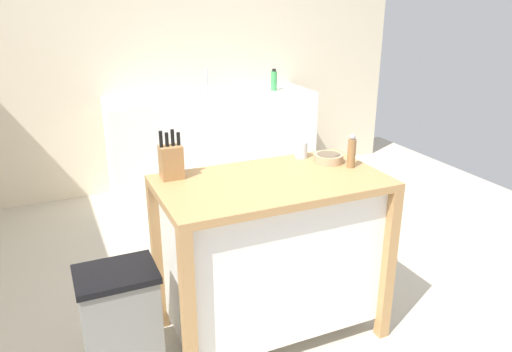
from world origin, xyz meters
name	(u,v)px	position (x,y,z in m)	size (l,w,h in m)	color
ground_plane	(275,324)	(0.00, 0.00, 0.00)	(5.97, 5.97, 0.00)	#BCB29E
wall_back	(158,50)	(0.00, 2.49, 1.30)	(4.95, 0.10, 2.60)	beige
kitchen_island	(271,250)	(-0.04, -0.03, 0.51)	(1.15, 0.64, 0.91)	#AD7F4C
knife_block	(171,161)	(-0.50, 0.19, 1.00)	(0.11, 0.09, 0.25)	#9E7042
bowl_ceramic_small	(328,158)	(0.36, 0.09, 0.94)	(0.16, 0.16, 0.05)	tan
drinking_cup	(301,150)	(0.26, 0.22, 0.96)	(0.07, 0.07, 0.09)	silver
pepper_grinder	(352,152)	(0.43, -0.03, 1.00)	(0.04, 0.04, 0.18)	olive
trash_bin	(122,329)	(-0.86, -0.12, 0.32)	(0.36, 0.28, 0.63)	slate
sink_counter	(213,143)	(0.39, 2.14, 0.46)	(1.89, 0.60, 0.92)	white
sink_faucet	(207,80)	(0.39, 2.28, 1.03)	(0.02, 0.02, 0.22)	#B7BCC1
bottle_spray_cleaner	(274,80)	(1.00, 2.10, 1.01)	(0.06, 0.06, 0.20)	green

